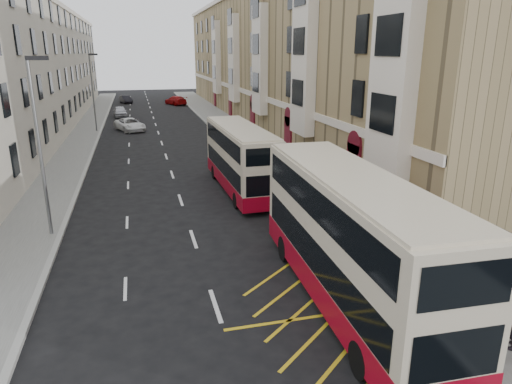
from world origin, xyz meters
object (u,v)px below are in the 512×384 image
object	(u,v)px
street_lamp_near	(39,139)
white_van	(130,125)
car_silver	(120,112)
street_lamp_far	(93,88)
double_decker_front	(350,240)
car_red	(176,100)
car_dark	(126,99)
double_decker_rear	(240,159)
pedestrian_mid	(494,289)
pedestrian_far	(431,298)

from	to	relation	value
street_lamp_near	white_van	size ratio (longest dim) A/B	1.64
car_silver	street_lamp_far	bearing A→B (deg)	-105.16
double_decker_front	car_red	world-z (taller)	double_decker_front
car_silver	car_dark	world-z (taller)	car_silver
street_lamp_far	street_lamp_near	bearing A→B (deg)	-90.00
car_red	double_decker_rear	bearing A→B (deg)	67.75
double_decker_rear	street_lamp_far	bearing A→B (deg)	110.84
street_lamp_far	car_silver	distance (m)	12.73
double_decker_rear	car_silver	distance (m)	37.84
white_van	street_lamp_near	bearing A→B (deg)	-115.90
street_lamp_far	car_red	size ratio (longest dim) A/B	1.62
street_lamp_near	double_decker_rear	bearing A→B (deg)	25.96
double_decker_rear	car_dark	size ratio (longest dim) A/B	2.58
street_lamp_far	pedestrian_mid	xyz separation A→B (m)	(15.08, -40.80, -3.71)
white_van	car_silver	distance (m)	11.88
double_decker_front	car_dark	xyz separation A→B (m)	(-8.12, 68.08, -1.68)
double_decker_rear	street_lamp_near	bearing A→B (deg)	-155.33
double_decker_front	car_silver	xyz separation A→B (m)	(-8.62, 50.79, -1.63)
pedestrian_mid	car_silver	distance (m)	54.27
street_lamp_far	double_decker_rear	xyz separation A→B (m)	(10.18, -25.04, -2.59)
street_lamp_near	car_silver	distance (m)	42.15
street_lamp_far	pedestrian_far	world-z (taller)	street_lamp_far
white_van	pedestrian_mid	bearing A→B (deg)	-93.49
pedestrian_mid	white_van	bearing A→B (deg)	86.67
street_lamp_near	street_lamp_far	xyz separation A→B (m)	(0.00, 30.00, 0.00)
car_dark	car_red	distance (m)	9.12
double_decker_front	double_decker_rear	world-z (taller)	double_decker_front
double_decker_rear	white_van	world-z (taller)	double_decker_rear
double_decker_rear	car_red	world-z (taller)	double_decker_rear
pedestrian_mid	pedestrian_far	xyz separation A→B (m)	(-2.38, -0.02, 0.03)
pedestrian_mid	white_van	size ratio (longest dim) A/B	0.32
street_lamp_near	double_decker_rear	size ratio (longest dim) A/B	0.79
street_lamp_far	white_van	distance (m)	5.25
pedestrian_far	car_red	size ratio (longest dim) A/B	0.33
pedestrian_mid	car_dark	world-z (taller)	pedestrian_mid
double_decker_rear	car_dark	bearing A→B (deg)	96.60
double_decker_front	car_red	xyz separation A→B (m)	(-0.18, 63.59, -1.61)
pedestrian_far	double_decker_front	bearing A→B (deg)	-34.62
double_decker_front	car_dark	world-z (taller)	double_decker_front
car_dark	car_red	size ratio (longest dim) A/B	0.79
white_van	car_red	world-z (taller)	car_red
pedestrian_mid	car_red	world-z (taller)	pedestrian_mid
car_silver	white_van	bearing A→B (deg)	-88.65
pedestrian_mid	street_lamp_far	bearing A→B (deg)	91.08
double_decker_front	car_red	bearing A→B (deg)	92.24
double_decker_rear	car_dark	distance (m)	54.78
pedestrian_mid	car_silver	xyz separation A→B (m)	(-12.92, 52.71, -0.23)
car_red	double_decker_front	bearing A→B (deg)	68.40
street_lamp_near	pedestrian_mid	bearing A→B (deg)	-35.62
white_van	car_silver	xyz separation A→B (m)	(-1.29, 11.81, 0.02)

